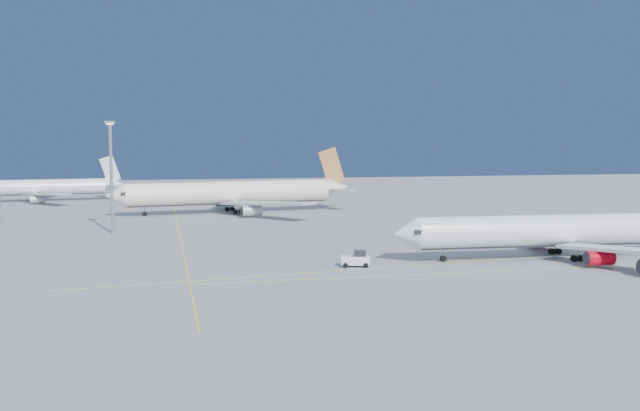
{
  "coord_description": "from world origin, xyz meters",
  "views": [
    {
      "loc": [
        -43.59,
        -114.26,
        20.42
      ],
      "look_at": [
        -12.39,
        25.56,
        7.0
      ],
      "focal_mm": 40.0,
      "sensor_mm": 36.0,
      "label": 1
    }
  ],
  "objects": [
    {
      "name": "airliner_etihad",
      "position": [
        -23.67,
        83.02,
        5.51
      ],
      "size": [
        69.19,
        63.27,
        18.1
      ],
      "rotation": [
        0.0,
        0.0,
        0.16
      ],
      "color": "#F1E4CD",
      "rests_on": "ground"
    },
    {
      "name": "taxiway_lines",
      "position": [
        -14.71,
        6.34,
        0.01
      ],
      "size": [
        118.86,
        140.0,
        0.02
      ],
      "color": "yellow",
      "rests_on": "ground"
    },
    {
      "name": "ground",
      "position": [
        0.0,
        0.0,
        0.0
      ],
      "size": [
        500.0,
        500.0,
        0.0
      ],
      "primitive_type": "plane",
      "color": "slate",
      "rests_on": "ground"
    },
    {
      "name": "airliner_third",
      "position": [
        -83.46,
        132.9,
        4.54
      ],
      "size": [
        55.85,
        51.1,
        14.99
      ],
      "rotation": [
        0.0,
        0.0,
        0.13
      ],
      "color": "white",
      "rests_on": "ground"
    },
    {
      "name": "light_mast",
      "position": [
        -54.1,
        44.63,
        14.29
      ],
      "size": [
        2.09,
        2.09,
        24.2
      ],
      "color": "gray",
      "rests_on": "ground"
    },
    {
      "name": "pushback_tug",
      "position": [
        -13.32,
        -5.42,
        1.2
      ],
      "size": [
        5.01,
        3.7,
        2.58
      ],
      "rotation": [
        0.0,
        0.0,
        -0.25
      ],
      "color": "white",
      "rests_on": "ground"
    },
    {
      "name": "airliner_virgin",
      "position": [
        24.79,
        -4.92,
        4.67
      ],
      "size": [
        62.69,
        56.32,
        15.47
      ],
      "rotation": [
        0.0,
        0.0,
        -0.04
      ],
      "color": "white",
      "rests_on": "ground"
    }
  ]
}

